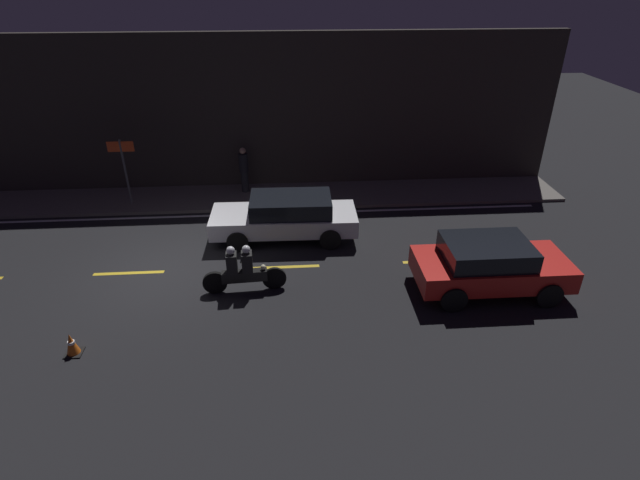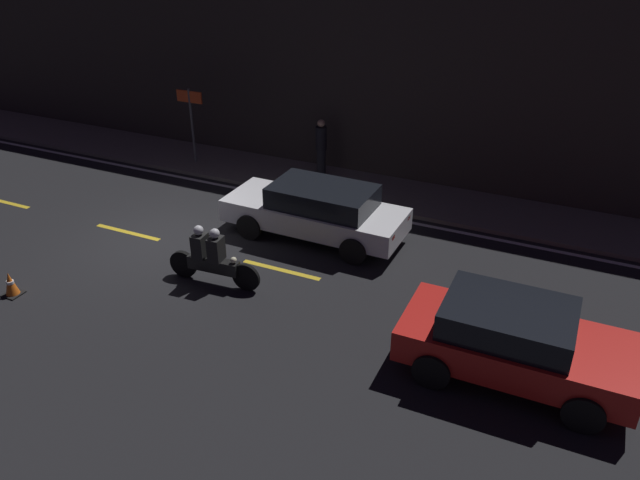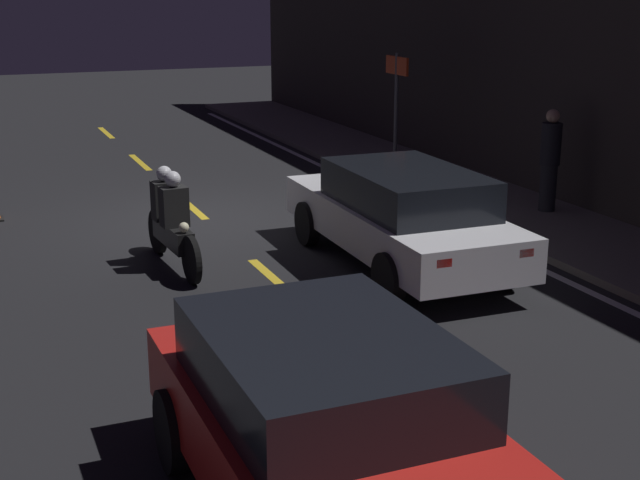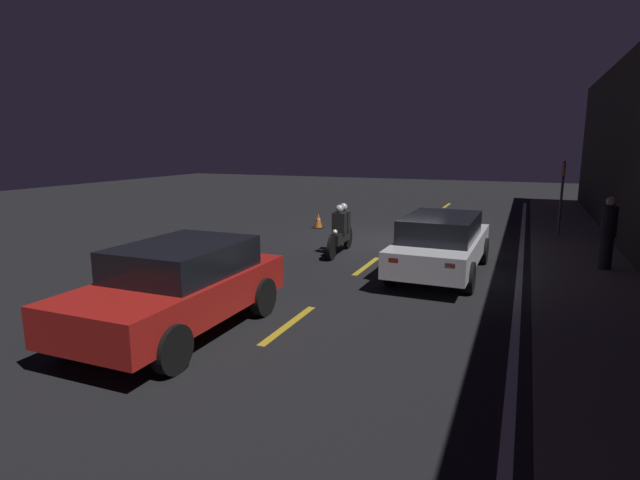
{
  "view_description": "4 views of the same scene",
  "coord_description": "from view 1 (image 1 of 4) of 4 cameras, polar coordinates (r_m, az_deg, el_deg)",
  "views": [
    {
      "loc": [
        3.62,
        -12.44,
        7.8
      ],
      "look_at": [
        4.49,
        -0.43,
        1.11
      ],
      "focal_mm": 28.0,
      "sensor_mm": 36.0,
      "label": 1
    },
    {
      "loc": [
        9.5,
        -10.92,
        7.6
      ],
      "look_at": [
        4.52,
        -0.06,
        1.06
      ],
      "focal_mm": 35.0,
      "sensor_mm": 36.0,
      "label": 2
    },
    {
      "loc": [
        14.22,
        -3.79,
        3.82
      ],
      "look_at": [
        4.99,
        0.03,
        0.95
      ],
      "focal_mm": 50.0,
      "sensor_mm": 36.0,
      "label": 3
    },
    {
      "loc": [
        15.29,
        3.59,
        3.05
      ],
      "look_at": [
        5.16,
        -0.6,
        0.92
      ],
      "focal_mm": 28.0,
      "sensor_mm": 36.0,
      "label": 4
    }
  ],
  "objects": [
    {
      "name": "lane_solid_kerb",
      "position": [
        18.2,
        -15.22,
        2.61
      ],
      "size": [
        25.2,
        0.14,
        0.01
      ],
      "color": "silver",
      "rests_on": "ground"
    },
    {
      "name": "raised_curb",
      "position": [
        19.42,
        -14.58,
        4.58
      ],
      "size": [
        28.0,
        2.29,
        0.11
      ],
      "color": "#605B56",
      "rests_on": "ground"
    },
    {
      "name": "ground_plane",
      "position": [
        15.12,
        -17.39,
        -3.48
      ],
      "size": [
        56.0,
        56.0,
        0.0
      ],
      "primitive_type": "plane",
      "color": "black"
    },
    {
      "name": "taxi_red",
      "position": [
        14.03,
        18.82,
        -2.66
      ],
      "size": [
        4.04,
        1.96,
        1.46
      ],
      "rotation": [
        0.0,
        0.0,
        0.0
      ],
      "color": "red",
      "rests_on": "ground"
    },
    {
      "name": "lane_dash_e",
      "position": [
        15.32,
        13.1,
        -2.37
      ],
      "size": [
        2.0,
        0.14,
        0.01
      ],
      "color": "gold",
      "rests_on": "ground"
    },
    {
      "name": "motorcycle",
      "position": [
        13.44,
        -8.95,
        -3.43
      ],
      "size": [
        2.24,
        0.4,
        1.4
      ],
      "rotation": [
        0.0,
        0.0,
        0.06
      ],
      "color": "black",
      "rests_on": "ground"
    },
    {
      "name": "traffic_cone_near",
      "position": [
        12.8,
        -26.52,
        -10.6
      ],
      "size": [
        0.38,
        0.38,
        0.55
      ],
      "color": "black",
      "rests_on": "ground"
    },
    {
      "name": "building_front",
      "position": [
        19.7,
        -15.03,
        13.64
      ],
      "size": [
        28.0,
        0.3,
        5.76
      ],
      "color": "#2D2826",
      "rests_on": "ground"
    },
    {
      "name": "shop_sign",
      "position": [
        18.97,
        -21.59,
        8.58
      ],
      "size": [
        0.9,
        0.08,
        2.4
      ],
      "color": "#4C4C51",
      "rests_on": "raised_curb"
    },
    {
      "name": "lane_dash_c",
      "position": [
        15.39,
        -21.01,
        -3.54
      ],
      "size": [
        2.0,
        0.14,
        0.01
      ],
      "color": "gold",
      "rests_on": "ground"
    },
    {
      "name": "pedestrian",
      "position": [
        19.21,
        -8.68,
        7.98
      ],
      "size": [
        0.34,
        0.34,
        1.73
      ],
      "color": "black",
      "rests_on": "raised_curb"
    },
    {
      "name": "sedan_white",
      "position": [
        15.92,
        -3.9,
        2.77
      ],
      "size": [
        4.63,
        1.92,
        1.42
      ],
      "rotation": [
        0.0,
        0.0,
        3.12
      ],
      "color": "silver",
      "rests_on": "ground"
    },
    {
      "name": "lane_dash_d",
      "position": [
        14.68,
        -3.99,
        -3.09
      ],
      "size": [
        2.0,
        0.14,
        0.01
      ],
      "color": "gold",
      "rests_on": "ground"
    }
  ]
}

